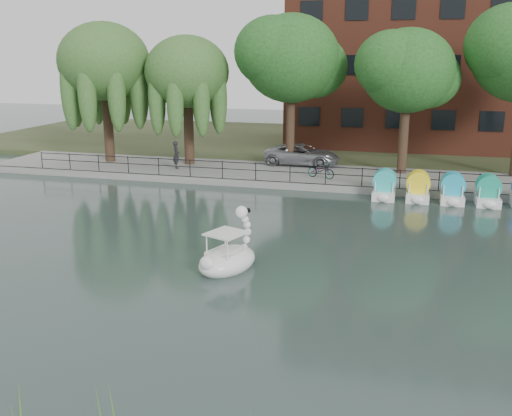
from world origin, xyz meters
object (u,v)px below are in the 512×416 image
at_px(pedestrian, 176,153).
at_px(swan_boat, 228,256).
at_px(bicycle, 321,170).
at_px(minivan, 302,153).

distance_m(pedestrian, swan_boat, 16.84).
bearing_deg(pedestrian, bicycle, -120.47).
bearing_deg(pedestrian, minivan, -93.60).
bearing_deg(bicycle, minivan, 47.56).
height_order(pedestrian, swan_boat, pedestrian).
distance_m(minivan, bicycle, 4.18).
relative_size(bicycle, swan_boat, 0.59).
xyz_separation_m(pedestrian, swan_boat, (8.10, -14.73, -0.93)).
bearing_deg(bicycle, swan_boat, -162.72).
height_order(minivan, bicycle, minivan).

